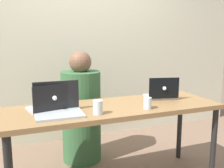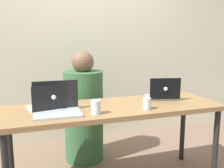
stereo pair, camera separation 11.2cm
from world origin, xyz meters
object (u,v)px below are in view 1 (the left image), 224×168
(person_at_center, at_px, (81,113))
(water_glass_left, at_px, (98,108))
(laptop_front_left, at_px, (58,107))
(water_glass_right, at_px, (148,104))
(laptop_back_right, at_px, (161,94))
(laptop_back_left, at_px, (51,105))

(person_at_center, relative_size, water_glass_left, 10.94)
(laptop_front_left, relative_size, water_glass_right, 3.84)
(laptop_back_right, relative_size, laptop_back_left, 0.88)
(laptop_back_right, distance_m, water_glass_left, 0.77)
(laptop_front_left, height_order, water_glass_right, laptop_front_left)
(laptop_back_right, xyz_separation_m, water_glass_right, (-0.30, -0.27, -0.01))
(laptop_back_left, bearing_deg, laptop_front_left, 93.31)
(laptop_front_left, relative_size, water_glass_left, 3.37)
(laptop_front_left, xyz_separation_m, water_glass_right, (0.71, -0.12, -0.01))
(laptop_back_right, distance_m, laptop_back_left, 1.04)
(laptop_front_left, bearing_deg, laptop_back_right, 10.48)
(laptop_back_left, xyz_separation_m, water_glass_right, (0.74, -0.24, -0.01))
(water_glass_left, bearing_deg, person_at_center, 84.73)
(laptop_back_right, xyz_separation_m, water_glass_left, (-0.72, -0.26, 0.00))
(person_at_center, distance_m, laptop_back_right, 0.87)
(laptop_front_left, xyz_separation_m, laptop_back_left, (-0.03, 0.13, -0.00))
(water_glass_right, bearing_deg, laptop_back_right, 42.05)
(laptop_front_left, relative_size, laptop_back_left, 0.97)
(person_at_center, bearing_deg, laptop_front_left, 64.82)
(laptop_back_left, height_order, water_glass_left, laptop_back_left)
(laptop_front_left, distance_m, laptop_back_right, 1.01)
(water_glass_left, bearing_deg, laptop_back_right, 19.93)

